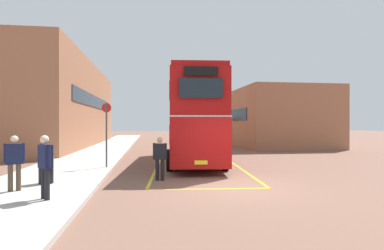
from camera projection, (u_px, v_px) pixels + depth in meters
name	position (u px, v px, depth m)	size (l,w,h in m)	color
ground_plane	(184.00, 151.00, 24.47)	(135.60, 135.60, 0.00)	brown
sidewalk_left	(106.00, 148.00, 25.94)	(4.00, 57.60, 0.14)	#B2ADA3
brick_building_left	(64.00, 106.00, 29.27)	(5.94, 23.93, 7.90)	#9E6647
depot_building_right	(263.00, 119.00, 33.19)	(8.13, 17.86, 5.51)	#9E6647
double_decker_bus	(194.00, 118.00, 17.19)	(3.49, 10.50, 4.75)	black
single_deck_bus	(202.00, 128.00, 38.61)	(3.46, 8.48, 3.02)	black
pedestrian_boarding	(160.00, 155.00, 11.56)	(0.53, 0.38, 1.67)	black
pedestrian_waiting_near	(14.00, 159.00, 9.12)	(0.52, 0.40, 1.68)	#473828
pedestrian_waiting_far	(45.00, 162.00, 8.10)	(0.48, 0.52, 1.73)	black
litter_bin	(46.00, 170.00, 10.29)	(0.50, 0.50, 0.91)	black
bus_stop_sign	(106.00, 129.00, 14.15)	(0.44, 0.08, 3.01)	#4C4C51
bay_marking_yellow	(198.00, 167.00, 15.28)	(5.28, 12.67, 0.01)	gold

